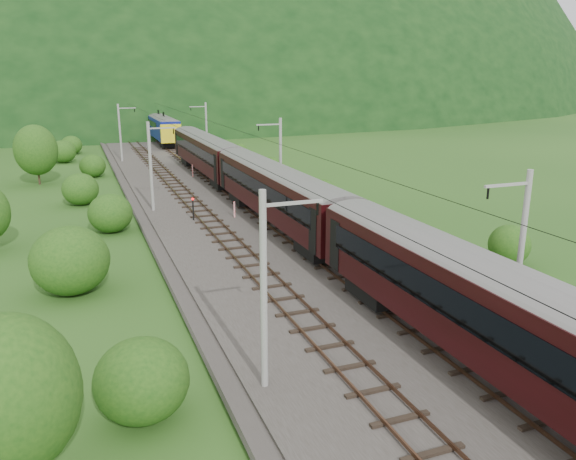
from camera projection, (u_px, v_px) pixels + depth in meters
name	position (u px, v px, depth m)	size (l,w,h in m)	color
ground	(398.00, 364.00, 24.71)	(600.00, 600.00, 0.00)	#244C17
railbed	(310.00, 284.00, 33.67)	(14.00, 220.00, 0.30)	#38332D
track_left	(272.00, 286.00, 32.79)	(2.40, 220.00, 0.27)	brown
track_right	(346.00, 276.00, 34.44)	(2.40, 220.00, 0.27)	brown
catenary_left	(151.00, 165.00, 50.21)	(2.54, 192.28, 8.00)	gray
catenary_right	(280.00, 158.00, 54.40)	(2.54, 192.28, 8.00)	gray
overhead_wires	(311.00, 170.00, 31.80)	(4.83, 198.00, 0.03)	black
mountain_main	(98.00, 101.00, 258.74)	(504.00, 360.00, 244.00)	black
train	(350.00, 222.00, 33.17)	(3.32, 158.42, 5.80)	black
hazard_post_near	(234.00, 209.00, 48.60)	(0.15, 0.15, 1.41)	red
hazard_post_far	(193.00, 171.00, 67.81)	(0.16, 0.16, 1.48)	red
signal	(193.00, 207.00, 47.53)	(0.22, 0.22, 1.95)	black
vegetation_left	(52.00, 234.00, 35.82)	(12.08, 143.64, 6.85)	#1D4B14
vegetation_right	(440.00, 232.00, 41.23)	(7.18, 103.76, 2.53)	#1D4B14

